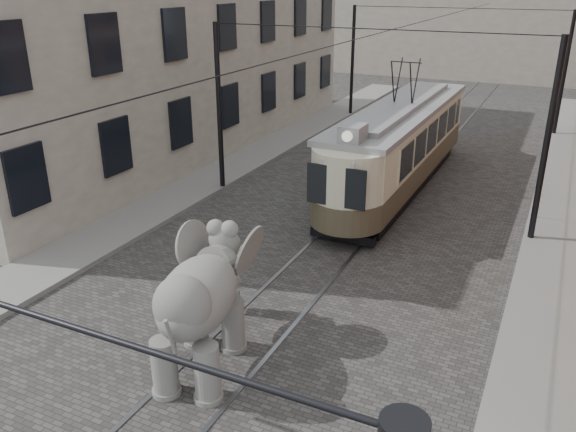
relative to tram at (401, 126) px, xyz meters
The scene contains 8 objects.
ground 9.49m from the tram, 91.21° to the right, with size 120.00×120.00×0.00m, color #44413F.
tram_rails 9.48m from the tram, 91.21° to the right, with size 1.54×80.00×0.02m, color slate, non-canonical shape.
sidewalk_right 11.11m from the tram, 57.73° to the right, with size 2.00×60.00×0.15m, color slate.
sidewalk_left 11.59m from the tram, 126.06° to the right, with size 2.00×60.00×0.15m, color slate.
stucco_building 11.54m from the tram, behind, with size 7.00×24.00×10.00m, color gray.
catenary 4.27m from the tram, 95.36° to the right, with size 11.00×30.20×6.00m, color black, non-canonical shape.
tram is the anchor object (origin of this frame).
elephant 12.72m from the tram, 92.18° to the right, with size 2.36×4.29×2.63m, color slate, non-canonical shape.
Camera 1 is at (5.52, -11.59, 7.39)m, focal length 36.46 mm.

